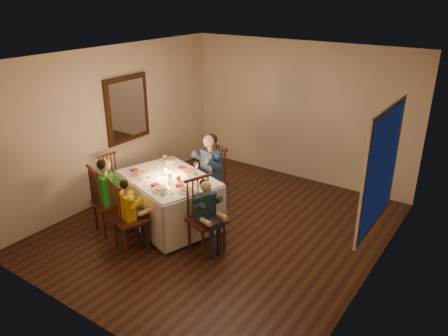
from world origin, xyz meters
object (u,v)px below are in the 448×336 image
Objects in this scene: chair_extra at (117,206)px; serving_bowl at (169,161)px; chair_near_left at (112,231)px; adult at (210,207)px; child_teal at (207,250)px; child_yellow at (133,248)px; chair_near_right at (133,248)px; chair_end at (207,250)px; chair_adult at (210,207)px; child_green at (112,231)px; dining_table at (169,191)px.

serving_bowl is at bearing -43.59° from chair_extra.
adult is at bearing -96.98° from chair_near_left.
child_teal reaches higher than chair_extra.
chair_extra is at bearing -125.99° from adult.
adult reaches higher than child_yellow.
child_teal is (0.91, 0.56, 0.00)m from chair_near_right.
chair_near_right is 1.40m from chair_extra.
chair_near_right is 1.07m from chair_end.
chair_near_left is 1.00× the size of chair_near_right.
child_yellow is (-0.16, -1.65, 0.00)m from adult.
serving_bowl is (-1.34, 0.77, 0.82)m from child_teal.
adult is 1.66m from child_yellow.
child_teal is (0.75, -1.09, 0.00)m from chair_adult.
chair_end is at bearing -35.01° from adult.
chair_adult is at bearing 52.74° from child_teal.
child_teal is at bearing -29.83° from serving_bowl.
child_green reaches higher than chair_adult.
child_green reaches higher than child_yellow.
adult is 1.68m from child_green.
serving_bowl reaches higher than child_green.
adult reaches higher than child_green.
dining_table is at bearing -67.55° from chair_near_right.
chair_near_right is 0.83× the size of adult.
adult is (0.20, 0.79, -0.57)m from dining_table.
chair_adult reaches higher than chair_extra.
chair_adult is 0.99× the size of child_teal.
chair_adult is 1.00× the size of chair_near_left.
dining_table reaches higher than child_green.
adult is at bearing -75.64° from chair_near_right.
chair_adult is 1.66m from child_yellow.
child_teal is (0.95, -0.30, -0.57)m from dining_table.
chair_end is 0.83× the size of adult.
child_teal is (1.52, 0.40, 0.00)m from child_green.
dining_table is 0.99m from chair_adult.
dining_table is 1.07m from chair_near_left.
child_yellow reaches higher than chair_extra.
chair_extra is 0.84× the size of child_teal.
dining_table is at bearing -83.54° from adult.
adult is 1.19× the size of child_teal.
chair_end is at bearing -29.83° from serving_bowl.
chair_near_right is 1.00× the size of child_yellow.
dining_table reaches higher than chair_extra.
chair_near_left is 1.44m from serving_bowl.
serving_bowl is (0.18, 1.17, 0.82)m from child_green.
adult reaches higher than chair_end.
child_teal is at bearing -144.80° from chair_near_left.
dining_table reaches higher than chair_adult.
chair_near_right is 0.99× the size of child_teal.
child_yellow is (1.17, -0.77, 0.00)m from chair_extra.
dining_table is 1.65× the size of child_yellow.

